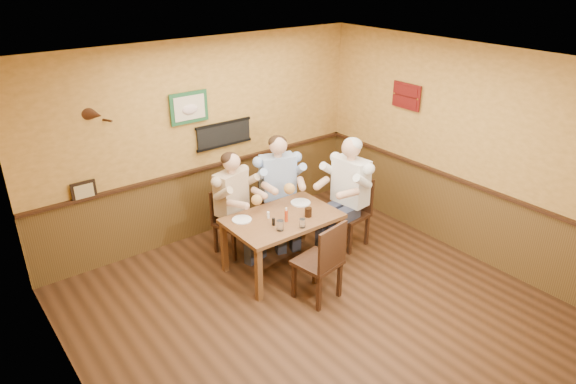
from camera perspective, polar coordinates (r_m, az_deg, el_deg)
name	(u,v)px	position (r m, az deg, el deg)	size (l,w,h in m)	color
room	(321,171)	(5.40, 3.68, 2.36)	(5.02, 5.03, 2.81)	#331D0F
dining_table	(282,223)	(6.51, -0.62, -3.50)	(1.40, 0.90, 0.75)	brown
chair_back_left	(233,222)	(7.01, -6.16, -3.31)	(0.42, 0.42, 0.92)	#381F11
chair_back_right	(278,207)	(7.30, -1.12, -1.67)	(0.45, 0.45, 0.98)	#381F11
chair_right_end	(349,213)	(7.17, 6.80, -2.30)	(0.46, 0.46, 1.00)	#381F11
chair_near_side	(317,260)	(6.05, 3.28, -7.56)	(0.47, 0.47, 1.03)	#381F11
diner_tan_shirt	(232,209)	(6.92, -6.24, -1.87)	(0.60, 0.60, 1.31)	beige
diner_blue_polo	(278,194)	(7.21, -1.14, -0.18)	(0.64, 0.64, 1.39)	#91ACDA
diner_white_elder	(350,199)	(7.07, 6.89, -0.75)	(0.66, 0.66, 1.43)	white
water_glass_left	(280,225)	(6.13, -0.88, -3.74)	(0.09, 0.09, 0.13)	white
water_glass_mid	(302,223)	(6.20, 1.61, -3.48)	(0.07, 0.07, 0.11)	white
cola_tumbler	(308,212)	(6.46, 2.26, -2.26)	(0.09, 0.09, 0.12)	black
hot_sauce_bottle	(286,215)	(6.32, -0.20, -2.61)	(0.04, 0.04, 0.17)	#BC3614
salt_shaker	(268,215)	(6.43, -2.22, -2.56)	(0.03, 0.03, 0.08)	white
pepper_shaker	(273,222)	(6.26, -1.62, -3.32)	(0.04, 0.04, 0.09)	black
plate_far_left	(242,220)	(6.41, -5.16, -3.07)	(0.25, 0.25, 0.02)	white
plate_far_right	(301,203)	(6.81, 1.41, -1.19)	(0.26, 0.26, 0.02)	white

